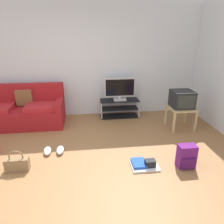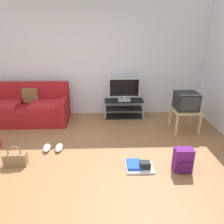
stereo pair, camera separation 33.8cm
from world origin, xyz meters
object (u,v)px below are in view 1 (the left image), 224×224
(handbag, at_px, (17,164))
(floor_tray, at_px, (144,164))
(tv_stand, at_px, (119,108))
(couch, at_px, (21,111))
(crt_tv, at_px, (182,99))
(flat_tv, at_px, (120,89))
(backpack, at_px, (186,156))
(sneakers_pair, at_px, (54,150))
(side_table, at_px, (181,110))

(handbag, xyz_separation_m, floor_tray, (1.98, -0.16, -0.07))
(tv_stand, bearing_deg, floor_tray, -88.37)
(couch, bearing_deg, floor_tray, -39.76)
(couch, xyz_separation_m, crt_tv, (3.54, -0.60, 0.33))
(tv_stand, relative_size, flat_tv, 1.27)
(backpack, xyz_separation_m, sneakers_pair, (-2.14, 0.68, -0.14))
(side_table, height_order, crt_tv, crt_tv)
(handbag, bearing_deg, sneakers_pair, 42.69)
(couch, height_order, tv_stand, couch)
(crt_tv, distance_m, floor_tray, 1.91)
(couch, height_order, side_table, couch)
(couch, height_order, sneakers_pair, couch)
(couch, xyz_separation_m, handbag, (0.38, -1.81, -0.22))
(tv_stand, distance_m, sneakers_pair, 2.13)
(couch, xyz_separation_m, side_table, (3.54, -0.61, 0.07))
(flat_tv, bearing_deg, handbag, -133.86)
(couch, xyz_separation_m, tv_stand, (2.30, 0.21, -0.11))
(couch, bearing_deg, flat_tv, 4.63)
(backpack, height_order, sneakers_pair, backpack)
(tv_stand, height_order, side_table, side_table)
(floor_tray, bearing_deg, handbag, 175.49)
(handbag, bearing_deg, backpack, -5.03)
(crt_tv, relative_size, backpack, 1.18)
(backpack, bearing_deg, flat_tv, 109.94)
(side_table, height_order, floor_tray, side_table)
(flat_tv, bearing_deg, sneakers_pair, -132.76)
(crt_tv, distance_m, backpack, 1.61)
(couch, xyz_separation_m, backpack, (3.02, -2.04, -0.15))
(crt_tv, relative_size, sneakers_pair, 1.24)
(couch, xyz_separation_m, flat_tv, (2.30, 0.19, 0.38))
(backpack, bearing_deg, side_table, 72.09)
(flat_tv, bearing_deg, couch, -175.37)
(backpack, xyz_separation_m, floor_tray, (-0.65, 0.08, -0.14))
(flat_tv, xyz_separation_m, side_table, (1.24, -0.80, -0.31))
(flat_tv, distance_m, crt_tv, 1.47)
(crt_tv, height_order, sneakers_pair, crt_tv)
(flat_tv, height_order, backpack, flat_tv)
(couch, distance_m, floor_tray, 3.09)
(backpack, bearing_deg, crt_tv, 72.30)
(flat_tv, bearing_deg, side_table, -32.87)
(side_table, bearing_deg, couch, 170.17)
(flat_tv, relative_size, sneakers_pair, 2.08)
(tv_stand, relative_size, side_table, 1.78)
(side_table, xyz_separation_m, handbag, (-3.16, -1.20, -0.29))
(backpack, relative_size, handbag, 1.07)
(crt_tv, relative_size, floor_tray, 1.05)
(backpack, bearing_deg, tv_stand, 109.78)
(sneakers_pair, bearing_deg, crt_tv, 15.93)
(handbag, bearing_deg, tv_stand, 46.46)
(couch, distance_m, handbag, 1.86)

